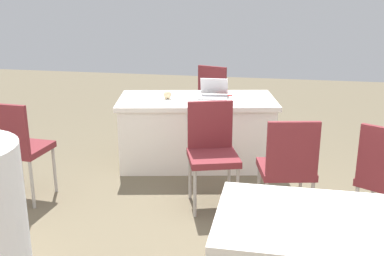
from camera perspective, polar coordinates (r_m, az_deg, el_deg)
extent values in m
plane|color=brown|center=(3.82, 2.37, -13.44)|extent=(14.40, 14.40, 0.00)
cube|color=silver|center=(5.14, 0.61, 3.47)|extent=(1.89, 1.22, 0.05)
cube|color=silver|center=(5.24, 0.60, -0.60)|extent=(1.82, 1.17, 0.71)
cube|color=silver|center=(2.61, 21.94, -11.54)|extent=(1.67, 0.78, 0.05)
cylinder|color=#9E9993|center=(4.91, -20.64, -4.46)|extent=(0.03, 0.03, 0.47)
cylinder|color=#9E9993|center=(4.71, -16.84, -4.99)|extent=(0.03, 0.03, 0.47)
cylinder|color=#9E9993|center=(4.42, -19.39, -6.71)|extent=(0.03, 0.03, 0.47)
cube|color=maroon|center=(4.57, -20.38, -2.46)|extent=(0.47, 0.47, 0.06)
cube|color=maroon|center=(4.35, -22.20, -0.10)|extent=(0.42, 0.07, 0.45)
cylinder|color=#9E9993|center=(4.09, 5.71, -7.89)|extent=(0.03, 0.03, 0.45)
cylinder|color=#9E9993|center=(4.03, 0.36, -8.19)|extent=(0.03, 0.03, 0.45)
cylinder|color=#9E9993|center=(4.43, 4.66, -5.86)|extent=(0.03, 0.03, 0.45)
cylinder|color=#9E9993|center=(4.37, -0.26, -6.10)|extent=(0.03, 0.03, 0.45)
cube|color=maroon|center=(4.13, 2.67, -3.76)|extent=(0.55, 0.55, 0.06)
cube|color=maroon|center=(4.23, 2.28, 0.41)|extent=(0.41, 0.17, 0.45)
cylinder|color=#9E9993|center=(4.21, 8.34, -7.31)|extent=(0.03, 0.03, 0.43)
cylinder|color=#9E9993|center=(4.29, 13.40, -7.15)|extent=(0.03, 0.03, 0.43)
cylinder|color=#9E9993|center=(3.87, 9.23, -9.59)|extent=(0.03, 0.03, 0.43)
cylinder|color=#9E9993|center=(3.95, 14.73, -9.36)|extent=(0.03, 0.03, 0.43)
cube|color=maroon|center=(3.98, 11.63, -5.08)|extent=(0.52, 0.52, 0.06)
cube|color=maroon|center=(3.71, 12.51, -2.56)|extent=(0.42, 0.13, 0.45)
cylinder|color=#9E9993|center=(6.75, 2.58, 2.18)|extent=(0.03, 0.03, 0.44)
cylinder|color=#9E9993|center=(6.59, 5.51, 1.75)|extent=(0.03, 0.03, 0.44)
cylinder|color=#9E9993|center=(6.43, 1.01, 1.44)|extent=(0.03, 0.03, 0.44)
cylinder|color=#9E9993|center=(6.26, 4.06, 0.98)|extent=(0.03, 0.03, 0.44)
cube|color=maroon|center=(6.45, 3.33, 3.75)|extent=(0.56, 0.56, 0.06)
cube|color=maroon|center=(6.22, 2.53, 5.69)|extent=(0.41, 0.17, 0.45)
cylinder|color=#9E9993|center=(4.26, 21.65, -7.93)|extent=(0.03, 0.03, 0.45)
cylinder|color=#9E9993|center=(3.94, 19.72, -9.82)|extent=(0.03, 0.03, 0.45)
cube|color=silver|center=(5.14, 2.64, 3.84)|extent=(0.33, 0.24, 0.02)
cube|color=#B7B7BC|center=(5.26, 2.79, 5.27)|extent=(0.32, 0.10, 0.19)
sphere|color=beige|center=(5.11, -3.11, 4.18)|extent=(0.09, 0.09, 0.09)
cube|color=red|center=(5.27, 4.11, 4.09)|extent=(0.18, 0.05, 0.01)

